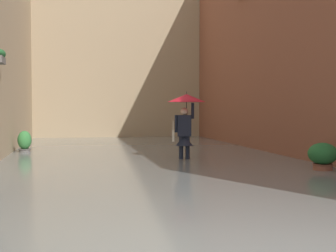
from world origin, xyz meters
TOP-DOWN VIEW (x-y plane):
  - ground_plane at (0.00, -9.22)m, footprint 60.00×60.00m
  - flood_water at (0.00, -9.22)m, footprint 8.88×24.44m
  - building_facade_left at (-4.94, -9.22)m, footprint 2.04×22.44m
  - building_facade_far at (0.00, -19.34)m, footprint 11.68×1.80m
  - person_wading at (-0.95, -8.59)m, footprint 1.07×1.07m
  - potted_plant_mid_left at (-3.50, -5.74)m, footprint 0.67×0.67m
  - potted_plant_mid_right at (3.66, -11.50)m, footprint 0.44×0.44m

SIDE VIEW (x-z plane):
  - ground_plane at x=0.00m, z-range 0.00..0.00m
  - flood_water at x=0.00m, z-range 0.00..0.16m
  - potted_plant_mid_right at x=3.66m, z-range 0.02..0.87m
  - potted_plant_mid_left at x=-3.50m, z-range 0.06..0.85m
  - person_wading at x=-0.95m, z-range 0.42..2.46m
  - building_facade_left at x=-4.94m, z-range 0.00..8.45m
  - building_facade_far at x=0.00m, z-range 0.00..10.12m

